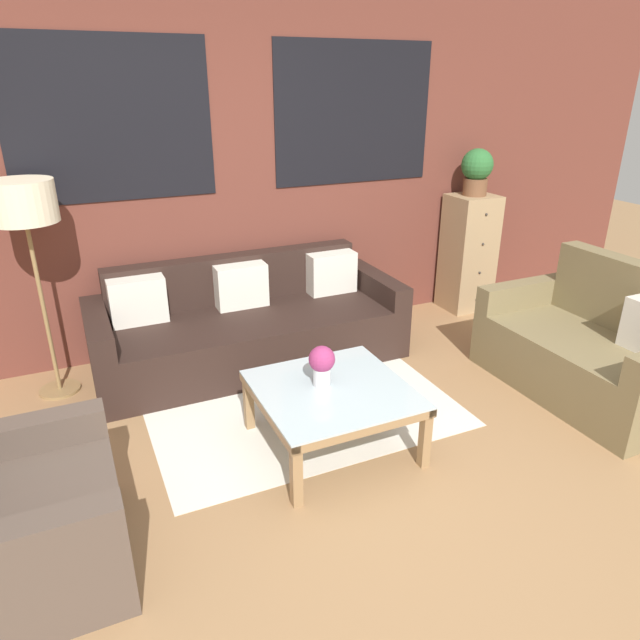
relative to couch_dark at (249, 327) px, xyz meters
The scene contains 11 objects.
ground_plane 1.98m from the couch_dark, 84.95° to the right, with size 16.00×16.00×0.00m, color #9E754C.
wall_back_brick 1.24m from the couch_dark, 70.41° to the left, with size 8.40×0.09×2.80m.
rug 0.79m from the couch_dark, 83.14° to the right, with size 2.00×1.61×0.00m.
couch_dark is the anchor object (origin of this frame).
settee_vintage 2.50m from the couch_dark, 35.74° to the right, with size 0.80×1.43×0.92m.
armchair_corner 2.27m from the couch_dark, 134.52° to the right, with size 0.80×0.90×0.84m.
coffee_table 1.32m from the couch_dark, 86.16° to the right, with size 0.87×0.87×0.40m.
floor_lamp 1.73m from the couch_dark, behind, with size 0.41×0.41×1.49m.
drawer_cabinet 2.27m from the couch_dark, ahead, with size 0.41×0.39×1.09m.
potted_plant 2.48m from the couch_dark, ahead, with size 0.28×0.28×0.41m.
flower_vase 1.28m from the couch_dark, 87.78° to the right, with size 0.16×0.16×0.25m.
Camera 1 is at (-1.36, -1.98, 2.07)m, focal length 32.00 mm.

